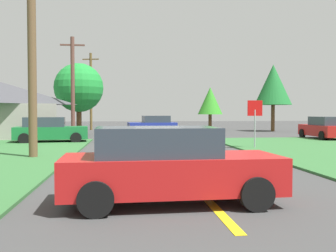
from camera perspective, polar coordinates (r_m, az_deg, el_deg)
name	(u,v)px	position (r m, az deg, el deg)	size (l,w,h in m)	color
ground_plane	(158,147)	(20.86, -1.47, -3.23)	(120.00, 120.00, 0.00)	#3C3C3C
lane_stripe_center	(179,169)	(12.96, 1.60, -6.45)	(0.20, 14.00, 0.01)	yellow
stop_sign	(255,115)	(20.44, 12.90, 1.69)	(0.81, 0.07, 2.55)	#9EA0A8
car_approaching_junction	(153,125)	(33.66, -2.24, 0.17)	(4.39, 2.38, 1.62)	navy
car_on_crossroad	(325,128)	(28.97, 22.42, -0.30)	(2.08, 4.53, 1.62)	red
car_behind_on_main_road	(168,166)	(8.02, -0.03, -5.97)	(4.58, 2.06, 1.62)	red
parked_car_near_building	(50,130)	(25.06, -17.32, -0.58)	(4.63, 2.50, 1.62)	#196B33
utility_pole_near	(32,62)	(16.81, -19.71, 9.06)	(1.80, 0.35, 7.84)	brown
utility_pole_mid	(73,86)	(29.38, -14.09, 5.84)	(1.80, 0.29, 7.53)	brown
utility_pole_far	(91,90)	(42.10, -11.48, 5.27)	(1.79, 0.49, 8.31)	brown
oak_tree_left	(79,88)	(34.33, -13.23, 5.59)	(4.27, 4.27, 6.21)	brown
pine_tree_center	(273,85)	(39.82, 15.50, 5.96)	(3.68, 3.68, 6.72)	brown
oak_tree_right	(210,101)	(39.82, 6.34, 3.75)	(2.57, 2.57, 4.53)	brown
barn	(1,110)	(31.20, -23.72, 2.21)	(9.13, 8.84, 4.19)	gray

